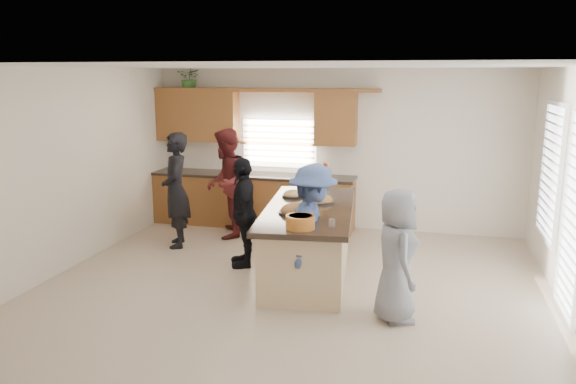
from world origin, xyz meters
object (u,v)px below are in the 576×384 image
(salad_bowl, at_px, (300,221))
(woman_left_mid, at_px, (226,184))
(woman_left_front, at_px, (244,212))
(island, at_px, (309,242))
(woman_right_back, at_px, (313,231))
(woman_right_front, at_px, (397,256))
(woman_left_back, at_px, (176,190))

(salad_bowl, relative_size, woman_left_mid, 0.19)
(salad_bowl, bearing_deg, woman_left_front, 132.69)
(island, relative_size, salad_bowl, 8.24)
(island, relative_size, woman_left_front, 1.79)
(island, distance_m, woman_right_back, 0.86)
(woman_left_mid, height_order, woman_right_front, woman_left_mid)
(woman_left_mid, height_order, woman_right_back, woman_left_mid)
(woman_right_back, bearing_deg, woman_left_front, 65.30)
(woman_left_back, distance_m, woman_left_mid, 0.91)
(woman_left_back, xyz_separation_m, woman_right_front, (3.55, -1.92, -0.16))
(woman_left_back, bearing_deg, woman_left_front, 41.15)
(woman_left_front, height_order, woman_right_back, woman_right_back)
(salad_bowl, bearing_deg, woman_right_back, 76.42)
(woman_left_back, bearing_deg, woman_left_mid, 115.84)
(island, bearing_deg, woman_left_front, 166.49)
(woman_left_back, height_order, woman_left_front, woman_left_back)
(salad_bowl, distance_m, woman_right_front, 1.16)
(salad_bowl, bearing_deg, woman_left_back, 143.37)
(salad_bowl, height_order, woman_right_back, woman_right_back)
(island, height_order, salad_bowl, salad_bowl)
(woman_left_mid, xyz_separation_m, woman_right_front, (2.97, -2.62, -0.16))
(island, height_order, woman_right_back, woman_right_back)
(woman_right_front, bearing_deg, woman_left_front, 41.42)
(woman_left_mid, distance_m, woman_right_front, 3.96)
(woman_left_front, relative_size, woman_right_front, 1.05)
(woman_left_front, bearing_deg, woman_right_back, 32.22)
(island, distance_m, woman_left_mid, 2.29)
(woman_left_mid, distance_m, woman_left_front, 1.51)
(island, distance_m, woman_right_front, 1.75)
(woman_left_mid, distance_m, woman_right_back, 2.91)
(island, bearing_deg, salad_bowl, -89.65)
(salad_bowl, distance_m, woman_right_back, 0.40)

